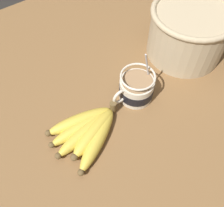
# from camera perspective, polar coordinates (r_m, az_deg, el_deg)

# --- Properties ---
(table) EXTENTS (1.26, 1.26, 0.03)m
(table) POSITION_cam_1_polar(r_m,az_deg,el_deg) (0.76, -1.91, -0.90)
(table) COLOR brown
(table) RESTS_ON ground
(coffee_mug) EXTENTS (0.14, 0.10, 0.17)m
(coffee_mug) POSITION_cam_1_polar(r_m,az_deg,el_deg) (0.74, 5.53, 3.45)
(coffee_mug) COLOR beige
(coffee_mug) RESTS_ON table
(banana_bunch) EXTENTS (0.22, 0.18, 0.04)m
(banana_bunch) POSITION_cam_1_polar(r_m,az_deg,el_deg) (0.69, -5.56, -6.12)
(banana_bunch) COLOR brown
(banana_bunch) RESTS_ON table
(woven_basket) EXTENTS (0.26, 0.26, 0.17)m
(woven_basket) POSITION_cam_1_polar(r_m,az_deg,el_deg) (0.87, 17.08, 15.44)
(woven_basket) COLOR tan
(woven_basket) RESTS_ON table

